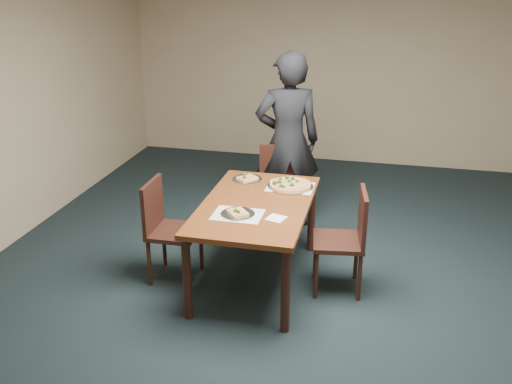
% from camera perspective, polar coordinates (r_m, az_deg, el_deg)
% --- Properties ---
extents(ground, '(8.00, 8.00, 0.00)m').
position_cam_1_polar(ground, '(4.74, 3.84, -11.95)').
color(ground, black).
rests_on(ground, ground).
extents(room_shell, '(8.00, 8.00, 8.00)m').
position_cam_1_polar(room_shell, '(4.05, 4.46, 8.99)').
color(room_shell, tan).
rests_on(room_shell, ground).
extents(dining_table, '(0.90, 1.50, 0.75)m').
position_cam_1_polar(dining_table, '(4.87, 0.00, -2.10)').
color(dining_table, '#552811').
rests_on(dining_table, ground).
extents(chair_far, '(0.50, 0.50, 0.91)m').
position_cam_1_polar(chair_far, '(5.90, 2.37, 0.76)').
color(chair_far, black).
rests_on(chair_far, ground).
extents(chair_left, '(0.43, 0.43, 0.91)m').
position_cam_1_polar(chair_left, '(5.06, -9.02, -3.22)').
color(chair_left, black).
rests_on(chair_left, ground).
extents(chair_right, '(0.48, 0.48, 0.91)m').
position_cam_1_polar(chair_right, '(4.87, 9.17, -4.27)').
color(chair_right, black).
rests_on(chair_right, ground).
extents(diner, '(0.78, 0.63, 1.86)m').
position_cam_1_polar(diner, '(5.94, 3.19, 5.08)').
color(diner, black).
rests_on(diner, ground).
extents(placemat_main, '(0.42, 0.32, 0.00)m').
position_cam_1_polar(placemat_main, '(5.19, 3.45, 0.52)').
color(placemat_main, white).
rests_on(placemat_main, dining_table).
extents(placemat_near, '(0.40, 0.30, 0.00)m').
position_cam_1_polar(placemat_near, '(4.62, -1.84, -2.27)').
color(placemat_near, white).
rests_on(placemat_near, dining_table).
extents(pizza_pan, '(0.42, 0.42, 0.08)m').
position_cam_1_polar(pizza_pan, '(5.19, 3.42, 0.74)').
color(pizza_pan, silver).
rests_on(pizza_pan, dining_table).
extents(slice_plate_near, '(0.28, 0.28, 0.06)m').
position_cam_1_polar(slice_plate_near, '(4.61, -1.84, -2.13)').
color(slice_plate_near, silver).
rests_on(slice_plate_near, dining_table).
extents(slice_plate_far, '(0.28, 0.28, 0.06)m').
position_cam_1_polar(slice_plate_far, '(5.36, -0.90, 1.36)').
color(slice_plate_far, silver).
rests_on(slice_plate_far, dining_table).
extents(napkin, '(0.17, 0.17, 0.01)m').
position_cam_1_polar(napkin, '(4.54, 2.02, -2.65)').
color(napkin, white).
rests_on(napkin, dining_table).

